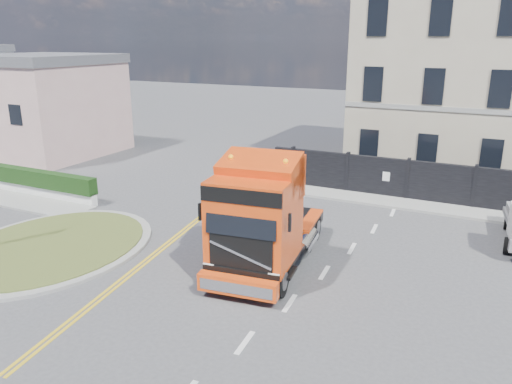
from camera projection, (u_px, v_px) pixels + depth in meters
The scene contains 9 objects.
ground at pixel (252, 253), 18.49m from camera, with size 120.00×120.00×0.00m, color #424244.
traffic_island at pixel (51, 247), 18.81m from camera, with size 6.80×6.80×0.17m.
hedge_wall at pixel (33, 181), 24.99m from camera, with size 8.00×0.55×1.35m.
pavement_side at pixel (16, 201), 24.25m from camera, with size 8.50×1.80×0.10m, color gray.
seaside_bldg_pink at pixel (46, 109), 33.68m from camera, with size 8.00×8.00×6.00m, color #CFA9A1.
hoarding_fence at pixel (463, 187), 23.19m from camera, with size 18.80×0.25×2.00m.
georgian_building at pixel (474, 72), 28.46m from camera, with size 12.30×10.30×12.80m.
pavement_far at pixel (447, 210), 22.93m from camera, with size 20.00×1.60×0.12m, color gray.
truck at pixel (261, 222), 16.50m from camera, with size 3.25×6.92×4.00m.
Camera 1 is at (7.57, -15.22, 7.62)m, focal length 35.00 mm.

